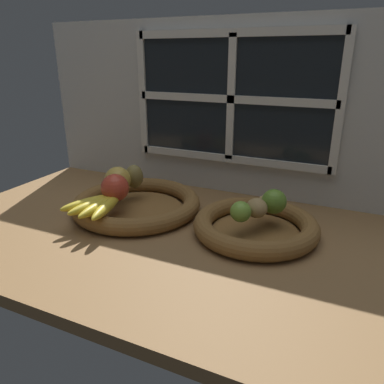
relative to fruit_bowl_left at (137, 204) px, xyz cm
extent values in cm
cube|color=olive|center=(19.51, -1.36, -3.73)|extent=(140.00, 90.00, 3.00)
cube|color=silver|center=(19.51, 28.64, 25.27)|extent=(140.00, 3.00, 55.00)
cube|color=black|center=(19.51, 26.74, 28.77)|extent=(64.00, 0.80, 38.00)
cube|color=white|center=(19.51, 26.14, 28.77)|extent=(2.40, 1.20, 38.00)
cube|color=white|center=(19.51, 26.14, 28.77)|extent=(64.00, 1.20, 2.40)
cube|color=white|center=(-12.49, 26.14, 28.77)|extent=(2.40, 1.20, 40.40)
cube|color=white|center=(51.51, 26.14, 28.77)|extent=(2.40, 1.20, 40.40)
cube|color=white|center=(19.51, 26.14, 47.77)|extent=(64.00, 1.20, 2.40)
cube|color=white|center=(19.51, 26.14, 9.77)|extent=(64.00, 1.20, 2.40)
cylinder|color=brown|center=(0.00, 0.00, -1.73)|extent=(27.06, 27.06, 1.00)
torus|color=brown|center=(0.00, 0.00, 0.18)|extent=(37.82, 37.82, 4.83)
cylinder|color=brown|center=(36.29, 0.00, -1.73)|extent=(22.59, 22.59, 1.00)
torus|color=brown|center=(36.29, 0.00, 0.18)|extent=(32.38, 32.38, 4.83)
sphere|color=gold|center=(-6.64, 0.52, 6.52)|extent=(7.85, 7.85, 7.85)
sphere|color=#CC422D|center=(-3.00, -5.92, 6.55)|extent=(7.91, 7.91, 7.91)
ellipsoid|color=olive|center=(-4.37, 5.95, 6.26)|extent=(6.35, 6.37, 7.32)
ellipsoid|color=yellow|center=(-6.33, -12.56, 4.04)|extent=(10.28, 16.53, 2.88)
ellipsoid|color=yellow|center=(-4.48, -13.25, 4.04)|extent=(6.81, 17.27, 2.88)
ellipsoid|color=yellow|center=(-2.52, -13.48, 4.04)|extent=(2.98, 17.09, 2.88)
ellipsoid|color=yellow|center=(-0.56, -13.27, 4.04)|extent=(6.63, 17.28, 2.88)
sphere|color=brown|center=(-2.47, -4.95, 4.04)|extent=(2.59, 2.59, 2.59)
ellipsoid|color=#A38451|center=(36.29, 0.00, 5.08)|extent=(7.62, 8.05, 4.97)
ellipsoid|color=tan|center=(38.53, 4.93, 4.77)|extent=(9.58, 9.04, 4.34)
sphere|color=#7AAD3D|center=(33.40, -4.34, 5.24)|extent=(5.29, 5.29, 5.29)
sphere|color=olive|center=(39.67, 4.34, 5.85)|extent=(6.50, 6.50, 6.50)
camera|label=1|loc=(57.41, -85.36, 41.56)|focal=34.46mm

